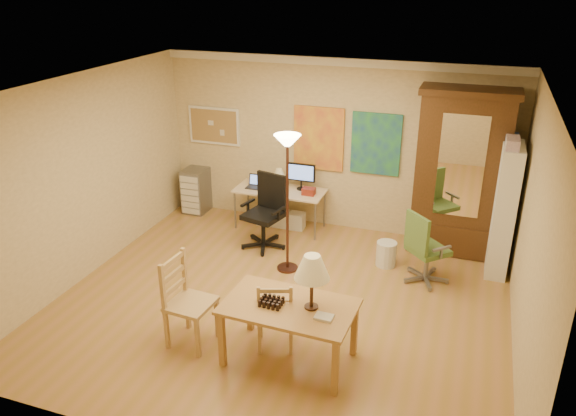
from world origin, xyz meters
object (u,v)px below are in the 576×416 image
(dining_table, at_px, (297,295))
(armoire, at_px, (459,183))
(office_chair_black, at_px, (265,228))
(computer_desk, at_px, (282,204))
(office_chair_green, at_px, (424,263))
(bookshelf, at_px, (504,210))

(dining_table, height_order, armoire, armoire)
(dining_table, bearing_deg, office_chair_black, 118.36)
(computer_desk, xyz_separation_m, office_chair_green, (2.38, -1.02, -0.13))
(office_chair_green, height_order, armoire, armoire)
(dining_table, xyz_separation_m, armoire, (1.38, 3.24, 0.24))
(computer_desk, bearing_deg, dining_table, -67.74)
(bookshelf, bearing_deg, armoire, 144.84)
(dining_table, bearing_deg, armoire, 66.98)
(dining_table, xyz_separation_m, office_chair_black, (-1.31, 2.42, -0.52))
(computer_desk, bearing_deg, armoire, 1.84)
(computer_desk, bearing_deg, office_chair_green, -23.16)
(office_chair_green, bearing_deg, armoire, 75.33)
(office_chair_green, relative_size, armoire, 0.42)
(office_chair_black, xyz_separation_m, armoire, (2.69, 0.82, 0.76))
(dining_table, relative_size, computer_desk, 0.98)
(computer_desk, bearing_deg, office_chair_black, -91.16)
(dining_table, height_order, computer_desk, dining_table)
(dining_table, distance_m, office_chair_green, 2.46)
(office_chair_green, xyz_separation_m, bookshelf, (0.91, 0.67, 0.63))
(dining_table, distance_m, office_chair_black, 2.80)
(dining_table, xyz_separation_m, computer_desk, (-1.29, 3.16, -0.42))
(office_chair_black, bearing_deg, dining_table, -61.64)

